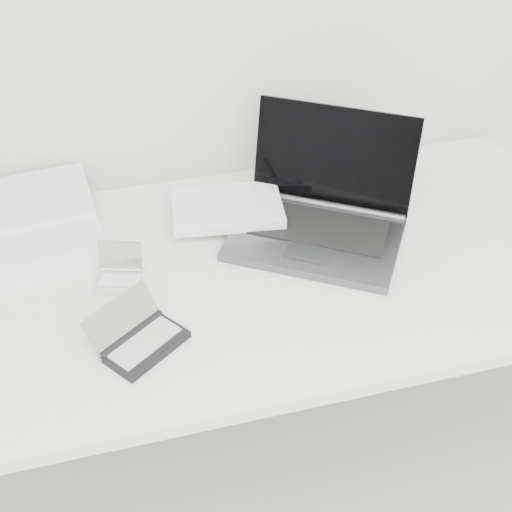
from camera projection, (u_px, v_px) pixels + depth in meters
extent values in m
cube|color=white|center=(264.00, 269.00, 1.63)|extent=(1.60, 0.80, 0.03)
cylinder|color=silver|center=(460.00, 250.00, 2.28)|extent=(0.04, 0.04, 0.70)
cube|color=#515355|center=(315.00, 240.00, 1.68)|extent=(0.47, 0.44, 0.02)
cube|color=black|center=(319.00, 227.00, 1.70)|extent=(0.35, 0.30, 0.00)
cube|color=black|center=(334.00, 157.00, 1.72)|extent=(0.37, 0.27, 0.24)
cylinder|color=#515355|center=(328.00, 205.00, 1.77)|extent=(0.33, 0.23, 0.02)
cube|color=#343639|center=(308.00, 253.00, 1.62)|extent=(0.12, 0.11, 0.00)
cube|color=white|center=(227.00, 208.00, 1.74)|extent=(0.29, 0.21, 0.03)
cube|color=white|center=(227.00, 203.00, 1.73)|extent=(0.28, 0.21, 0.00)
cube|color=white|center=(46.00, 253.00, 1.64)|extent=(0.29, 0.22, 0.02)
cube|color=silver|center=(44.00, 244.00, 1.65)|extent=(0.25, 0.14, 0.00)
cube|color=silver|center=(33.00, 199.00, 1.75)|extent=(0.29, 0.19, 0.06)
cylinder|color=white|center=(40.00, 227.00, 1.70)|extent=(0.27, 0.05, 0.02)
cube|color=silver|center=(118.00, 283.00, 1.56)|extent=(0.11, 0.10, 0.01)
cube|color=silver|center=(118.00, 280.00, 1.55)|extent=(0.09, 0.06, 0.00)
cube|color=#9CA89A|center=(120.00, 255.00, 1.57)|extent=(0.10, 0.05, 0.07)
cylinder|color=silver|center=(121.00, 270.00, 1.58)|extent=(0.09, 0.04, 0.01)
cube|color=black|center=(147.00, 347.00, 1.41)|extent=(0.18, 0.16, 0.02)
cube|color=#9E9E9E|center=(145.00, 343.00, 1.40)|extent=(0.15, 0.13, 0.00)
cube|color=gray|center=(121.00, 318.00, 1.42)|extent=(0.16, 0.13, 0.07)
cylinder|color=black|center=(132.00, 334.00, 1.42)|extent=(0.14, 0.11, 0.02)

